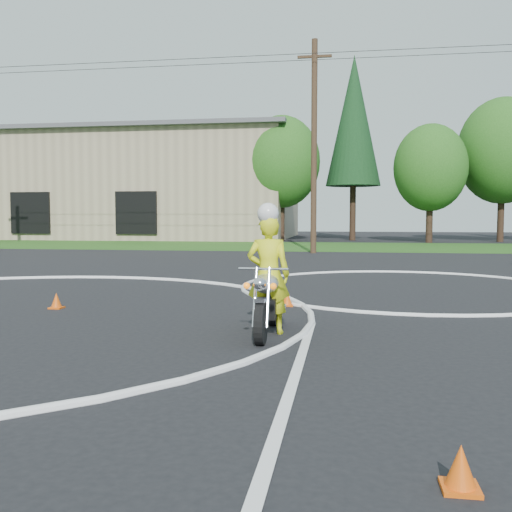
# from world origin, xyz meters

# --- Properties ---
(grass_strip) EXTENTS (120.00, 10.00, 0.02)m
(grass_strip) POSITION_xyz_m (0.00, 27.00, 0.01)
(grass_strip) COLOR #1E4714
(grass_strip) RESTS_ON ground
(course_markings) EXTENTS (19.05, 19.05, 0.12)m
(course_markings) POSITION_xyz_m (2.17, 4.35, 0.01)
(course_markings) COLOR silver
(course_markings) RESTS_ON ground
(primary_motorcycle) EXTENTS (0.70, 2.01, 1.06)m
(primary_motorcycle) POSITION_xyz_m (5.40, 2.03, 0.51)
(primary_motorcycle) COLOR black
(primary_motorcycle) RESTS_ON ground
(rider_primary_grp) EXTENTS (0.65, 0.43, 1.96)m
(rider_primary_grp) POSITION_xyz_m (5.40, 2.16, 0.94)
(rider_primary_grp) COLOR yellow
(rider_primary_grp) RESTS_ON ground
(traffic_cones) EXTENTS (10.32, 7.58, 0.30)m
(traffic_cones) POSITION_xyz_m (1.90, 1.61, 0.14)
(traffic_cones) COLOR #DE500B
(traffic_cones) RESTS_ON ground
(warehouse) EXTENTS (41.00, 17.00, 8.30)m
(warehouse) POSITION_xyz_m (-18.00, 39.99, 4.16)
(warehouse) COLOR tan
(warehouse) RESTS_ON ground
(treeline) EXTENTS (38.20, 8.10, 14.52)m
(treeline) POSITION_xyz_m (14.78, 34.61, 6.62)
(treeline) COLOR #382619
(treeline) RESTS_ON ground
(utility_poles) EXTENTS (41.60, 1.12, 10.00)m
(utility_poles) POSITION_xyz_m (5.00, 21.00, 5.20)
(utility_poles) COLOR #473321
(utility_poles) RESTS_ON ground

